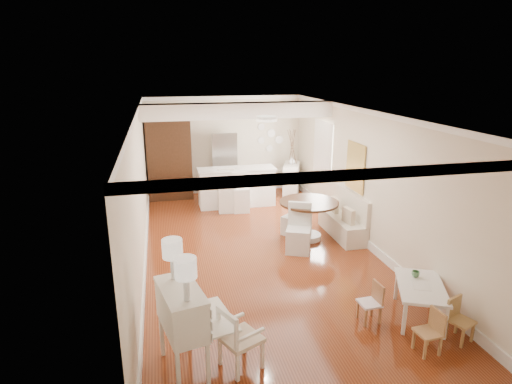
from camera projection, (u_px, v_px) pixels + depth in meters
name	position (u px, v px, depth m)	size (l,w,h in m)	color
room	(258.00, 153.00, 8.38)	(9.00, 9.04, 2.82)	brown
secretary_bureau	(183.00, 330.00, 5.16)	(0.88, 0.90, 1.13)	white
gustavian_armchair	(241.00, 337.00, 5.27)	(0.49, 0.49, 0.85)	white
kids_table	(419.00, 301.00, 6.35)	(0.65, 1.08, 0.54)	white
kids_chair_a	(428.00, 332.00, 5.56)	(0.29, 0.29, 0.61)	#B08250
kids_chair_b	(370.00, 302.00, 6.25)	(0.30, 0.30, 0.61)	#A6724B
kids_chair_c	(461.00, 320.00, 5.80)	(0.30, 0.30, 0.62)	tan
banquette	(342.00, 214.00, 9.38)	(0.52, 1.60, 0.98)	silver
dining_table	(308.00, 220.00, 9.20)	(1.26, 1.26, 0.86)	#3F2414
slip_chair_near	(299.00, 229.00, 8.56)	(0.47, 0.49, 0.99)	white
slip_chair_far	(293.00, 217.00, 9.45)	(0.40, 0.42, 0.84)	silver
breakfast_counter	(237.00, 187.00, 11.41)	(2.05, 0.65, 1.03)	white
bar_stool_left	(227.00, 191.00, 10.93)	(0.44, 0.44, 1.09)	white
bar_stool_right	(241.00, 193.00, 10.93)	(0.40, 0.40, 1.00)	white
pantry_cabinet	(169.00, 158.00, 11.87)	(1.20, 0.60, 2.30)	#381E11
fridge	(237.00, 164.00, 12.32)	(0.75, 0.65, 1.80)	silver
sideboard	(291.00, 179.00, 12.44)	(0.42, 0.94, 0.90)	silver
pencil_cup	(415.00, 274.00, 6.51)	(0.12, 0.12, 0.09)	#538E5D
branch_vase	(292.00, 160.00, 12.29)	(0.19, 0.19, 0.20)	white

